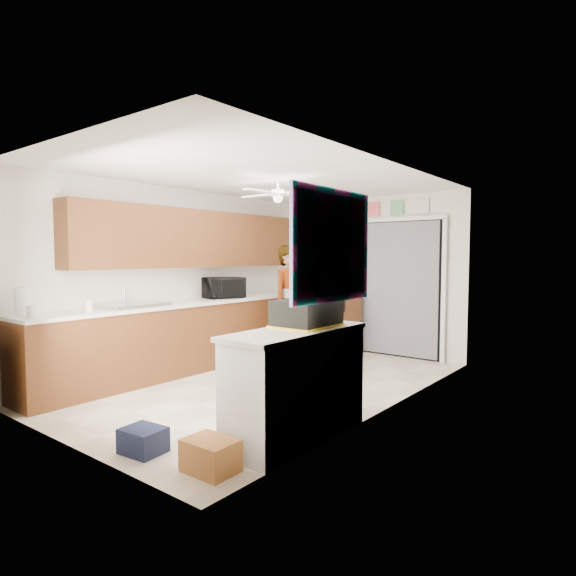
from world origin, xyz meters
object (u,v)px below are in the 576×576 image
Objects in this scene: man at (290,304)px; dog at (304,362)px; navy_crate at (143,440)px; microwave at (224,288)px; cardboard_box at (210,455)px; paper_towel_roll at (22,302)px; suitcase at (307,313)px.

dog is at bearing -126.70° from man.
navy_crate is 2.59m from dog.
microwave is 0.90× the size of dog.
dog is at bearing 111.56° from cardboard_box.
suitcase is at bearing 24.50° from paper_towel_roll.
cardboard_box is at bearing 8.54° from navy_crate.
microwave reaches higher than suitcase.
microwave is 1.69× the size of navy_crate.
cardboard_box is at bearing 3.26° from paper_towel_roll.
dog is (-0.97, 2.46, 0.12)m from cardboard_box.
microwave is 1.00m from man.
paper_towel_roll is 2.21m from navy_crate.
cardboard_box is at bearing -93.76° from suitcase.
paper_towel_roll is at bearing -163.31° from microwave.
microwave reaches higher than paper_towel_roll.
dog reaches higher than cardboard_box.
suitcase is at bearing 58.07° from navy_crate.
paper_towel_roll is 3.22m from dog.
microwave is at bearing 163.77° from dog.
navy_crate is at bearing -154.68° from man.
paper_towel_roll reaches higher than dog.
navy_crate is at bearing -126.71° from microwave.
suitcase is at bearing -63.19° from dog.
paper_towel_roll is at bearing -178.55° from navy_crate.
man is at bearing 126.17° from dog.
cardboard_box is 0.68m from navy_crate.
suitcase reaches higher than dog.
dog is (-0.30, 2.56, 0.14)m from navy_crate.
microwave is at bearing 135.70° from man.
man reaches higher than navy_crate.
navy_crate is 3.60m from man.
microwave reaches higher than dog.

